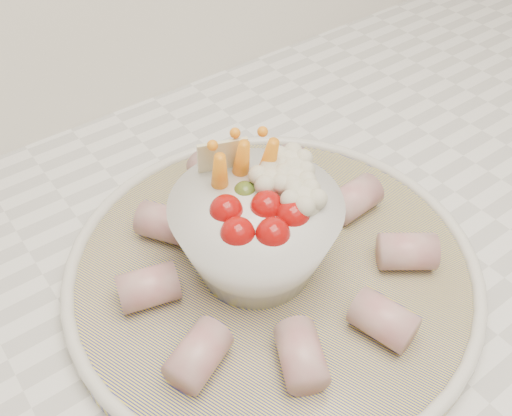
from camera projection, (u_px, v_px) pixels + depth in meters
kitchen_counter at (313, 414)px, 0.91m from camera, size 2.04×0.62×0.92m
serving_platter at (273, 267)px, 0.52m from camera, size 0.48×0.48×0.02m
veggie_bowl at (258, 229)px, 0.49m from camera, size 0.15×0.15×0.12m
cured_meat_rolls at (273, 252)px, 0.51m from camera, size 0.27×0.28×0.03m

